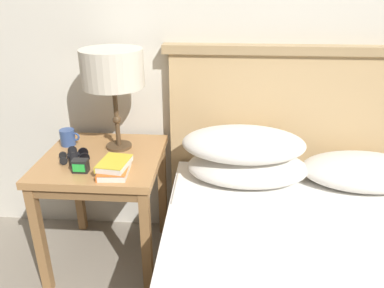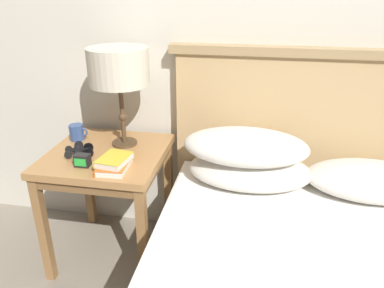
# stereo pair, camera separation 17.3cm
# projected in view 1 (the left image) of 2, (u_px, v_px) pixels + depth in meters

# --- Properties ---
(wall_back) EXTENTS (8.00, 0.06, 2.60)m
(wall_back) POSITION_uv_depth(u_px,v_px,m) (215.00, 7.00, 1.87)
(wall_back) COLOR beige
(wall_back) RESTS_ON ground_plane
(nightstand) EXTENTS (0.58, 0.58, 0.63)m
(nightstand) POSITION_uv_depth(u_px,v_px,m) (103.00, 171.00, 1.88)
(nightstand) COLOR #AD7A47
(nightstand) RESTS_ON ground_plane
(table_lamp) EXTENTS (0.30, 0.30, 0.50)m
(table_lamp) POSITION_uv_depth(u_px,v_px,m) (112.00, 70.00, 1.78)
(table_lamp) COLOR #4C3823
(table_lamp) RESTS_ON nightstand
(book_on_nightstand) EXTENTS (0.14, 0.19, 0.03)m
(book_on_nightstand) POSITION_uv_depth(u_px,v_px,m) (114.00, 170.00, 1.68)
(book_on_nightstand) COLOR silver
(book_on_nightstand) RESTS_ON nightstand
(book_stacked_on_top) EXTENTS (0.14, 0.18, 0.03)m
(book_stacked_on_top) POSITION_uv_depth(u_px,v_px,m) (114.00, 164.00, 1.67)
(book_stacked_on_top) COLOR silver
(book_stacked_on_top) RESTS_ON book_on_nightstand
(binoculars_pair) EXTENTS (0.16, 0.16, 0.05)m
(binoculars_pair) POSITION_uv_depth(u_px,v_px,m) (74.00, 156.00, 1.79)
(binoculars_pair) COLOR black
(binoculars_pair) RESTS_ON nightstand
(coffee_mug) EXTENTS (0.10, 0.08, 0.08)m
(coffee_mug) POSITION_uv_depth(u_px,v_px,m) (68.00, 137.00, 1.95)
(coffee_mug) COLOR #334C84
(coffee_mug) RESTS_ON nightstand
(alarm_clock) EXTENTS (0.07, 0.05, 0.06)m
(alarm_clock) POSITION_uv_depth(u_px,v_px,m) (80.00, 166.00, 1.68)
(alarm_clock) COLOR black
(alarm_clock) RESTS_ON nightstand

